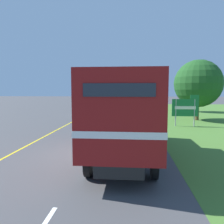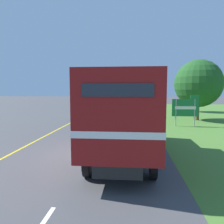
% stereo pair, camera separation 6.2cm
% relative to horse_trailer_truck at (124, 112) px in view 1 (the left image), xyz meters
% --- Properties ---
extents(ground_plane, '(200.00, 200.00, 0.00)m').
position_rel_horse_trailer_truck_xyz_m(ground_plane, '(-1.57, 0.30, -2.01)').
color(ground_plane, '#444447').
extents(edge_line_yellow, '(0.12, 53.76, 0.01)m').
position_rel_horse_trailer_truck_xyz_m(edge_line_yellow, '(-5.27, 12.19, -2.01)').
color(edge_line_yellow, yellow).
rests_on(edge_line_yellow, ground).
extents(centre_dash_near, '(0.12, 2.60, 0.01)m').
position_rel_horse_trailer_truck_xyz_m(centre_dash_near, '(-1.57, 0.75, -2.01)').
color(centre_dash_near, white).
rests_on(centre_dash_near, ground).
extents(centre_dash_mid_a, '(0.12, 2.60, 0.01)m').
position_rel_horse_trailer_truck_xyz_m(centre_dash_mid_a, '(-1.57, 7.35, -2.01)').
color(centre_dash_mid_a, white).
rests_on(centre_dash_mid_a, ground).
extents(centre_dash_mid_b, '(0.12, 2.60, 0.01)m').
position_rel_horse_trailer_truck_xyz_m(centre_dash_mid_b, '(-1.57, 13.95, -2.01)').
color(centre_dash_mid_b, white).
rests_on(centre_dash_mid_b, ground).
extents(centre_dash_far, '(0.12, 2.60, 0.01)m').
position_rel_horse_trailer_truck_xyz_m(centre_dash_far, '(-1.57, 20.55, -2.01)').
color(centre_dash_far, white).
rests_on(centre_dash_far, ground).
extents(centre_dash_farthest, '(0.12, 2.60, 0.01)m').
position_rel_horse_trailer_truck_xyz_m(centre_dash_farthest, '(-1.57, 27.15, -2.01)').
color(centre_dash_farthest, white).
rests_on(centre_dash_farthest, ground).
extents(horse_trailer_truck, '(2.62, 8.35, 3.60)m').
position_rel_horse_trailer_truck_xyz_m(horse_trailer_truck, '(0.00, 0.00, 0.00)').
color(horse_trailer_truck, black).
rests_on(horse_trailer_truck, ground).
extents(lead_car_white, '(1.80, 3.85, 2.07)m').
position_rel_horse_trailer_truck_xyz_m(lead_car_white, '(-3.45, 16.07, -0.98)').
color(lead_car_white, black).
rests_on(lead_car_white, ground).
extents(highway_sign, '(2.16, 0.09, 2.61)m').
position_rel_horse_trailer_truck_xyz_m(highway_sign, '(4.82, 8.84, -0.47)').
color(highway_sign, '#9E9EA3').
rests_on(highway_sign, ground).
extents(roadside_tree_near, '(4.70, 4.70, 6.01)m').
position_rel_horse_trailer_truck_xyz_m(roadside_tree_near, '(6.91, 12.83, 1.65)').
color(roadside_tree_near, brown).
rests_on(roadside_tree_near, ground).
extents(roadside_tree_mid, '(3.46, 3.46, 5.69)m').
position_rel_horse_trailer_truck_xyz_m(roadside_tree_mid, '(7.97, 21.93, 1.93)').
color(roadside_tree_mid, brown).
rests_on(roadside_tree_mid, ground).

